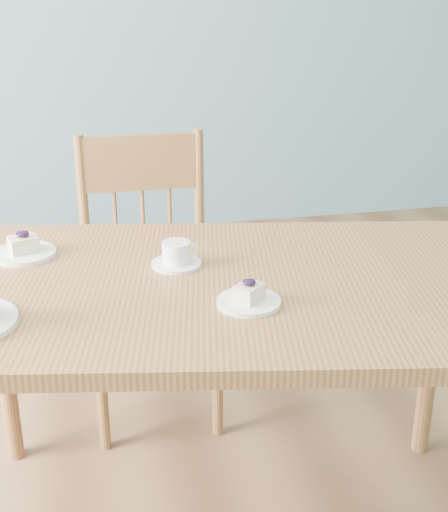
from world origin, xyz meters
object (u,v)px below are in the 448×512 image
Objects in this scene: dining_chair at (150,279)px; cheesecake_plate_far at (24,249)px; cheesecake_plate_near at (249,298)px; dining_table at (222,309)px; coffee_cup at (177,256)px.

dining_chair is 5.94× the size of cheesecake_plate_far.
dining_chair is 0.88m from cheesecake_plate_near.
dining_chair is (-0.11, 0.67, -0.20)m from dining_table.
cheesecake_plate_far is at bearing -131.70° from dining_chair.
cheesecake_plate_near is (0.14, -0.81, 0.30)m from dining_chair.
dining_table is at bearing -59.40° from coffee_cup.
dining_chair is at bearing 109.68° from dining_table.
cheesecake_plate_near is 0.89× the size of cheesecake_plate_far.
coffee_cup is (0.02, -0.56, 0.31)m from dining_chair.
cheesecake_plate_far is at bearing 161.17° from dining_table.
dining_table is 9.67× the size of cheesecake_plate_far.
dining_table is 1.63× the size of dining_chair.
cheesecake_plate_far is 0.41m from coffee_cup.
cheesecake_plate_far reaches higher than dining_table.
dining_table is 0.18m from coffee_cup.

